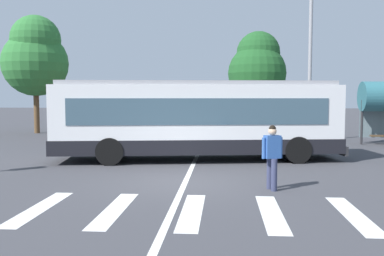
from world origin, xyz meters
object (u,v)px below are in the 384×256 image
object	(u,v)px
background_tree_left	(35,57)
city_transit_bus	(197,119)
parked_car_red	(85,124)
parked_car_charcoal	(218,124)
parked_car_champagne	(258,125)
pedestrian_crossing_street	(272,154)
parked_car_white	(128,124)
parked_car_silver	(305,125)
twin_arm_street_lamp	(311,28)
parked_car_teal	(174,124)
background_tree_right	(257,68)

from	to	relation	value
background_tree_left	city_transit_bus	bearing A→B (deg)	-43.76
parked_car_red	parked_car_charcoal	bearing A→B (deg)	0.95
parked_car_red	parked_car_champagne	world-z (taller)	same
pedestrian_crossing_street	parked_car_white	distance (m)	16.27
pedestrian_crossing_street	parked_car_champagne	distance (m)	14.42
parked_car_charcoal	parked_car_silver	bearing A→B (deg)	1.42
city_transit_bus	parked_car_champagne	size ratio (longest dim) A/B	2.47
parked_car_silver	background_tree_left	world-z (taller)	background_tree_left
parked_car_champagne	twin_arm_street_lamp	xyz separation A→B (m)	(2.61, -1.99, 5.43)
parked_car_red	twin_arm_street_lamp	distance (m)	14.61
parked_car_teal	parked_car_red	bearing A→B (deg)	-178.25
parked_car_silver	background_tree_right	xyz separation A→B (m)	(-2.62, 4.08, 3.75)
twin_arm_street_lamp	pedestrian_crossing_street	bearing A→B (deg)	-105.40
parked_car_white	parked_car_teal	distance (m)	2.84
parked_car_red	parked_car_white	xyz separation A→B (m)	(2.77, 0.07, 0.00)
city_transit_bus	parked_car_teal	world-z (taller)	city_transit_bus
parked_car_teal	city_transit_bus	bearing A→B (deg)	-77.73
parked_car_charcoal	background_tree_right	size ratio (longest dim) A/B	0.64
parked_car_silver	background_tree_left	distance (m)	18.16
parked_car_charcoal	parked_car_silver	xyz separation A→B (m)	(5.30, 0.13, 0.00)
parked_car_champagne	background_tree_right	xyz separation A→B (m)	(0.27, 4.47, 3.75)
parked_car_silver	city_transit_bus	bearing A→B (deg)	-122.06
parked_car_red	twin_arm_street_lamp	world-z (taller)	twin_arm_street_lamp
parked_car_red	background_tree_right	distance (m)	12.46
parked_car_teal	parked_car_charcoal	world-z (taller)	same
city_transit_bus	pedestrian_crossing_street	world-z (taller)	city_transit_bus
parked_car_charcoal	city_transit_bus	bearing A→B (deg)	-94.28
twin_arm_street_lamp	parked_car_champagne	bearing A→B (deg)	142.78
parked_car_red	twin_arm_street_lamp	xyz separation A→B (m)	(13.40, -2.11, 5.43)
background_tree_right	parked_car_teal	bearing A→B (deg)	-142.55
pedestrian_crossing_street	background_tree_right	size ratio (longest dim) A/B	0.24
city_transit_bus	twin_arm_street_lamp	bearing A→B (deg)	51.54
parked_car_silver	twin_arm_street_lamp	world-z (taller)	twin_arm_street_lamp
parked_car_champagne	parked_car_silver	bearing A→B (deg)	7.73
pedestrian_crossing_street	parked_car_red	xyz separation A→B (m)	(-9.98, 14.51, -0.20)
parked_car_silver	background_tree_right	bearing A→B (deg)	122.71
parked_car_red	parked_car_teal	xyz separation A→B (m)	(5.61, 0.17, 0.00)
parked_car_white	twin_arm_street_lamp	distance (m)	12.13
background_tree_right	city_transit_bus	bearing A→B (deg)	-103.92
pedestrian_crossing_street	parked_car_teal	distance (m)	15.32
parked_car_charcoal	parked_car_champagne	size ratio (longest dim) A/B	1.00
parked_car_charcoal	twin_arm_street_lamp	bearing A→B (deg)	-24.11
pedestrian_crossing_street	twin_arm_street_lamp	distance (m)	13.89
parked_car_champagne	city_transit_bus	bearing A→B (deg)	-108.71
parked_car_teal	parked_car_charcoal	xyz separation A→B (m)	(2.77, -0.03, 0.00)
parked_car_teal	background_tree_left	distance (m)	10.57
parked_car_teal	parked_car_silver	world-z (taller)	same
parked_car_teal	background_tree_left	xyz separation A→B (m)	(-9.49, 1.58, 4.36)
parked_car_silver	twin_arm_street_lamp	size ratio (longest dim) A/B	0.44
city_transit_bus	pedestrian_crossing_street	xyz separation A→B (m)	(2.31, -5.19, -0.62)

